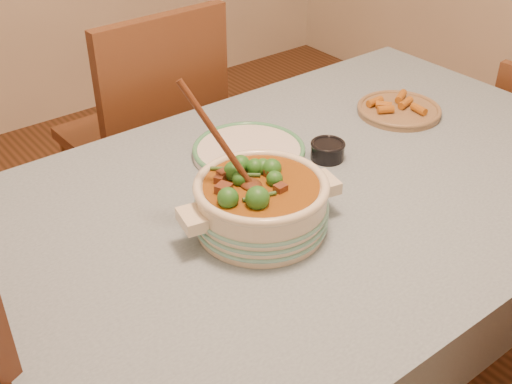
% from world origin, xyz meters
% --- Properties ---
extents(floor, '(4.50, 4.50, 0.00)m').
position_xyz_m(floor, '(0.00, 0.00, 0.00)').
color(floor, '#3F2412').
rests_on(floor, ground).
extents(dining_table, '(1.68, 1.08, 0.76)m').
position_xyz_m(dining_table, '(0.00, 0.00, 0.66)').
color(dining_table, brown).
rests_on(dining_table, floor).
extents(stew_casserole, '(0.38, 0.34, 0.35)m').
position_xyz_m(stew_casserole, '(-0.24, -0.06, 0.83)').
color(stew_casserole, beige).
rests_on(stew_casserole, dining_table).
extents(white_plate, '(0.36, 0.36, 0.03)m').
position_xyz_m(white_plate, '(-0.06, 0.22, 0.77)').
color(white_plate, silver).
rests_on(white_plate, dining_table).
extents(condiment_bowl, '(0.12, 0.12, 0.05)m').
position_xyz_m(condiment_bowl, '(0.09, 0.07, 0.78)').
color(condiment_bowl, black).
rests_on(condiment_bowl, dining_table).
extents(fried_plate, '(0.26, 0.26, 0.04)m').
position_xyz_m(fried_plate, '(0.44, 0.14, 0.77)').
color(fried_plate, '#937B51').
rests_on(fried_plate, dining_table).
extents(chair_far, '(0.48, 0.48, 1.00)m').
position_xyz_m(chair_far, '(-0.03, 0.83, 0.57)').
color(chair_far, brown).
rests_on(chair_far, floor).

